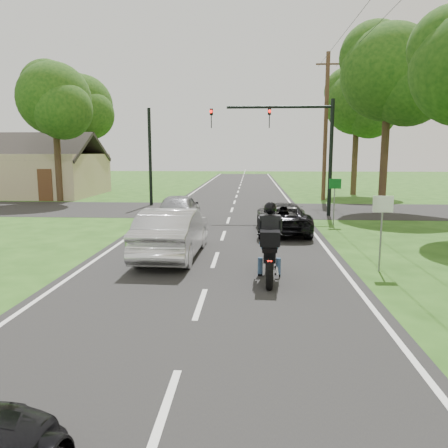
% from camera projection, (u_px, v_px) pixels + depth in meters
% --- Properties ---
extents(ground, '(140.00, 140.00, 0.00)m').
position_uv_depth(ground, '(200.00, 304.00, 9.59)').
color(ground, '#234914').
rests_on(ground, ground).
extents(road, '(8.00, 100.00, 0.01)m').
position_uv_depth(road, '(226.00, 227.00, 19.43)').
color(road, black).
rests_on(road, ground).
extents(cross_road, '(60.00, 7.00, 0.01)m').
position_uv_depth(cross_road, '(232.00, 210.00, 25.35)').
color(cross_road, black).
rests_on(cross_road, ground).
extents(motorcycle_rider, '(0.68, 2.42, 2.08)m').
position_uv_depth(motorcycle_rider, '(270.00, 250.00, 11.25)').
color(motorcycle_rider, black).
rests_on(motorcycle_rider, ground).
extents(dark_suv, '(2.08, 4.51, 1.25)m').
position_uv_depth(dark_suv, '(283.00, 217.00, 18.16)').
color(dark_suv, black).
rests_on(dark_suv, road).
extents(silver_sedan, '(1.78, 4.79, 1.56)m').
position_uv_depth(silver_sedan, '(173.00, 232.00, 13.81)').
color(silver_sedan, silver).
rests_on(silver_sedan, road).
extents(silver_suv, '(1.74, 4.22, 1.43)m').
position_uv_depth(silver_suv, '(179.00, 209.00, 20.23)').
color(silver_suv, gray).
rests_on(silver_suv, road).
extents(traffic_signal, '(6.38, 0.44, 6.00)m').
position_uv_depth(traffic_signal, '(295.00, 136.00, 22.50)').
color(traffic_signal, black).
rests_on(traffic_signal, ground).
extents(signal_pole_far, '(0.20, 0.20, 6.00)m').
position_uv_depth(signal_pole_far, '(150.00, 157.00, 27.15)').
color(signal_pole_far, black).
rests_on(signal_pole_far, ground).
extents(utility_pole_far, '(1.60, 0.28, 10.00)m').
position_uv_depth(utility_pole_far, '(326.00, 126.00, 30.06)').
color(utility_pole_far, brown).
rests_on(utility_pole_far, ground).
extents(sign_white, '(0.55, 0.07, 2.12)m').
position_uv_depth(sign_white, '(382.00, 215.00, 11.98)').
color(sign_white, slate).
rests_on(sign_white, ground).
extents(sign_green, '(0.55, 0.07, 2.12)m').
position_uv_depth(sign_green, '(335.00, 190.00, 19.85)').
color(sign_green, slate).
rests_on(sign_green, ground).
extents(tree_row_d, '(5.76, 5.58, 10.45)m').
position_uv_depth(tree_row_d, '(396.00, 78.00, 24.34)').
color(tree_row_d, '#332316').
rests_on(tree_row_d, ground).
extents(tree_row_e, '(5.28, 5.12, 9.61)m').
position_uv_depth(tree_row_e, '(362.00, 106.00, 33.30)').
color(tree_row_e, '#332316').
rests_on(tree_row_e, ground).
extents(tree_left_near, '(5.12, 4.96, 9.22)m').
position_uv_depth(tree_left_near, '(57.00, 103.00, 28.73)').
color(tree_left_near, '#332316').
rests_on(tree_left_near, ground).
extents(tree_left_far, '(5.76, 5.58, 10.14)m').
position_uv_depth(tree_left_far, '(84.00, 109.00, 38.58)').
color(tree_left_far, '#332316').
rests_on(tree_left_far, ground).
extents(house, '(10.20, 8.00, 4.84)m').
position_uv_depth(house, '(31.00, 173.00, 33.91)').
color(house, tan).
rests_on(house, ground).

